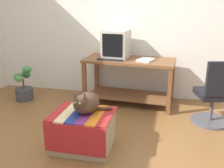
# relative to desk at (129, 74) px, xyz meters

# --- Properties ---
(ground_plane) EXTENTS (14.00, 14.00, 0.00)m
(ground_plane) POSITION_rel_desk_xyz_m (-0.16, -1.60, -0.50)
(ground_plane) COLOR brown
(back_wall) EXTENTS (8.00, 0.10, 2.60)m
(back_wall) POSITION_rel_desk_xyz_m (-0.16, 0.45, 0.80)
(back_wall) COLOR silver
(back_wall) RESTS_ON ground_plane
(desk) EXTENTS (1.43, 0.73, 0.73)m
(desk) POSITION_rel_desk_xyz_m (0.00, 0.00, 0.00)
(desk) COLOR brown
(desk) RESTS_ON ground_plane
(tv_monitor) EXTENTS (0.41, 0.47, 0.43)m
(tv_monitor) POSITION_rel_desk_xyz_m (-0.23, 0.07, 0.45)
(tv_monitor) COLOR #BCB7A8
(tv_monitor) RESTS_ON desk
(keyboard) EXTENTS (0.41, 0.17, 0.02)m
(keyboard) POSITION_rel_desk_xyz_m (-0.27, -0.13, 0.25)
(keyboard) COLOR black
(keyboard) RESTS_ON desk
(book) EXTENTS (0.28, 0.32, 0.03)m
(book) POSITION_rel_desk_xyz_m (0.26, -0.07, 0.25)
(book) COLOR white
(book) RESTS_ON desk
(ottoman_with_blanket) EXTENTS (0.66, 0.55, 0.42)m
(ottoman_with_blanket) POSITION_rel_desk_xyz_m (-0.28, -1.45, -0.29)
(ottoman_with_blanket) COLOR tan
(ottoman_with_blanket) RESTS_ON ground_plane
(cat) EXTENTS (0.43, 0.40, 0.29)m
(cat) POSITION_rel_desk_xyz_m (-0.24, -1.43, 0.04)
(cat) COLOR #473323
(cat) RESTS_ON ottoman_with_blanket
(potted_plant) EXTENTS (0.33, 0.38, 0.59)m
(potted_plant) POSITION_rel_desk_xyz_m (-1.74, -0.23, -0.29)
(potted_plant) COLOR #3D3D42
(potted_plant) RESTS_ON ground_plane
(office_chair) EXTENTS (0.52, 0.52, 0.89)m
(office_chair) POSITION_rel_desk_xyz_m (1.22, -0.50, -0.11)
(office_chair) COLOR #4C4C51
(office_chair) RESTS_ON ground_plane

